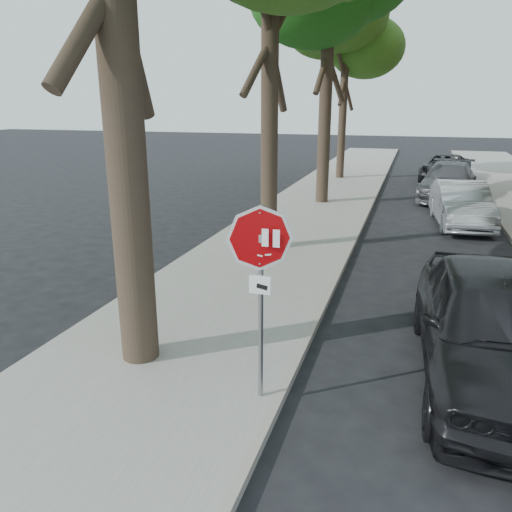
% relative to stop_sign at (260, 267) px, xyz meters
% --- Properties ---
extents(ground, '(120.00, 120.00, 0.00)m').
position_rel_stop_sign_xyz_m(ground, '(0.70, 0.03, -1.95)').
color(ground, black).
rests_on(ground, ground).
extents(sidewalk_left, '(4.00, 55.00, 0.12)m').
position_rel_stop_sign_xyz_m(sidewalk_left, '(-1.80, 12.03, -1.89)').
color(sidewalk_left, gray).
rests_on(sidewalk_left, ground).
extents(curb_left, '(0.12, 55.00, 0.13)m').
position_rel_stop_sign_xyz_m(curb_left, '(0.25, 12.03, -1.88)').
color(curb_left, '#9E9384').
rests_on(curb_left, ground).
extents(curb_right, '(0.12, 55.00, 0.13)m').
position_rel_stop_sign_xyz_m(curb_right, '(4.65, 12.03, -1.88)').
color(curb_right, '#9E9384').
rests_on(curb_right, ground).
extents(stop_sign, '(0.76, 0.34, 2.61)m').
position_rel_stop_sign_xyz_m(stop_sign, '(0.00, 0.00, 0.00)').
color(stop_sign, gray).
rests_on(stop_sign, sidewalk_left).
extents(tree_far, '(5.29, 4.91, 9.33)m').
position_rel_stop_sign_xyz_m(tree_far, '(-2.02, 21.14, 5.26)').
color(tree_far, black).
rests_on(tree_far, sidewalk_left).
extents(car_a, '(2.23, 5.11, 1.71)m').
position_rel_stop_sign_xyz_m(car_a, '(3.00, 1.61, -1.09)').
color(car_a, black).
rests_on(car_a, ground).
extents(car_b, '(1.93, 4.43, 1.42)m').
position_rel_stop_sign_xyz_m(car_b, '(3.30, 11.81, -1.24)').
color(car_b, '#B0B1B8').
rests_on(car_b, ground).
extents(car_c, '(2.76, 5.40, 1.50)m').
position_rel_stop_sign_xyz_m(car_c, '(3.15, 16.85, -1.20)').
color(car_c, '#4E4F53').
rests_on(car_c, ground).
extents(car_d, '(2.89, 5.14, 1.36)m').
position_rel_stop_sign_xyz_m(car_d, '(3.30, 22.18, -1.27)').
color(car_d, black).
rests_on(car_d, ground).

